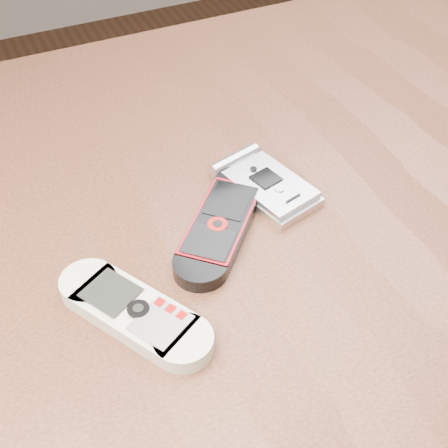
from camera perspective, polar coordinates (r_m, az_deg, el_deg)
table at (r=0.65m, az=-0.40°, el=-7.47°), size 1.20×0.80×0.75m
nokia_white at (r=0.51m, az=-8.23°, el=-7.98°), size 0.11×0.15×0.02m
nokia_black_red at (r=0.57m, az=-0.28°, el=0.06°), size 0.14×0.15×0.02m
motorola_razr at (r=0.61m, az=4.02°, el=3.54°), size 0.08×0.12×0.02m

